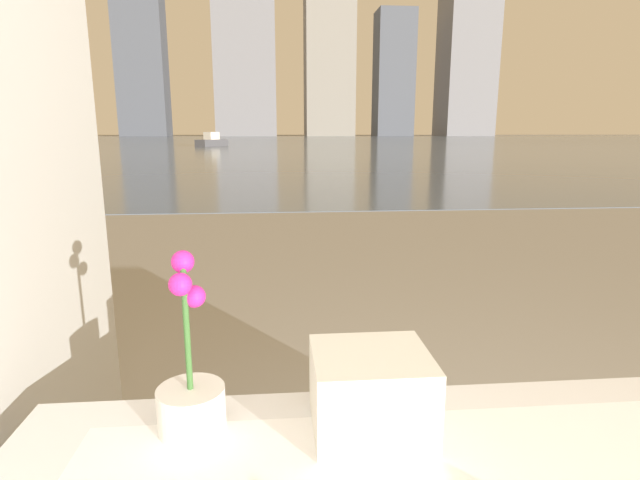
{
  "coord_description": "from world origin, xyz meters",
  "views": [
    {
      "loc": [
        -0.28,
        -0.07,
        1.14
      ],
      "look_at": [
        -0.08,
        2.24,
        0.64
      ],
      "focal_mm": 28.0,
      "sensor_mm": 36.0,
      "label": 1
    }
  ],
  "objects": [
    {
      "name": "harbor_boat_3",
      "position": [
        -5.15,
        39.46,
        0.38
      ],
      "size": [
        2.32,
        2.92,
        1.06
      ],
      "color": "#4C4C51",
      "rests_on": "harbor_water"
    },
    {
      "name": "potted_orchid",
      "position": [
        -0.46,
        0.85,
        0.64
      ],
      "size": [
        0.14,
        0.14,
        0.37
      ],
      "color": "silver",
      "rests_on": "bathtub"
    },
    {
      "name": "towel_stack",
      "position": [
        -0.1,
        0.83,
        0.64
      ],
      "size": [
        0.23,
        0.21,
        0.16
      ],
      "color": "silver",
      "rests_on": "bathtub"
    },
    {
      "name": "harbor_water",
      "position": [
        0.0,
        62.0,
        0.01
      ],
      "size": [
        180.0,
        110.0,
        0.01
      ],
      "color": "slate",
      "rests_on": "ground_plane"
    },
    {
      "name": "skyline_tower_4",
      "position": [
        27.1,
        118.0,
        13.82
      ],
      "size": [
        8.4,
        8.02,
        27.64
      ],
      "color": "#4C515B",
      "rests_on": "ground_plane"
    }
  ]
}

